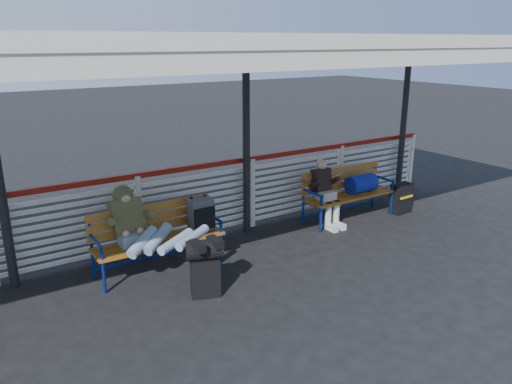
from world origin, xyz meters
TOP-DOWN VIEW (x-y plane):
  - ground at (0.00, 0.00)m, footprint 60.00×60.00m
  - fence at (0.00, 1.90)m, footprint 12.08×0.08m
  - canopy at (-0.00, 0.87)m, footprint 12.60×3.60m
  - luggage_stack at (0.18, 0.16)m, footprint 0.51×0.39m
  - bench_left at (0.20, 1.18)m, footprint 1.80×0.56m
  - bench_right at (3.77, 1.29)m, footprint 1.80×0.56m
  - traveler_man at (-0.16, 0.84)m, footprint 0.94×1.64m
  - companion_person at (3.10, 1.27)m, footprint 0.32×0.66m
  - suitcase_side at (4.70, 0.98)m, footprint 0.41×0.26m

SIDE VIEW (x-z plane):
  - ground at x=0.00m, z-range 0.00..0.00m
  - suitcase_side at x=4.70m, z-range 0.00..0.56m
  - luggage_stack at x=0.18m, z-range 0.03..0.78m
  - bench_right at x=3.77m, z-range 0.13..1.05m
  - companion_person at x=3.10m, z-range 0.02..1.17m
  - bench_left at x=0.20m, z-range 0.13..1.07m
  - fence at x=0.00m, z-range 0.04..1.28m
  - traveler_man at x=-0.16m, z-range 0.29..1.06m
  - canopy at x=0.00m, z-range 1.46..4.62m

